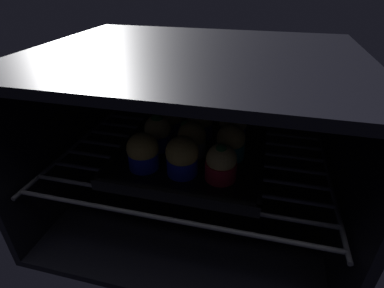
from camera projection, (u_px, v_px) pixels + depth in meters
oven_cavity at (198, 133)px, 64.80cm from camera, size 59.00×47.00×37.00cm
oven_rack at (193, 156)px, 62.98cm from camera, size 54.80×42.00×0.80cm
baking_tray at (192, 154)px, 61.50cm from camera, size 29.31×29.31×2.20cm
muffin_row0_col0 at (143, 152)px, 55.02cm from camera, size 5.98×5.98×7.19cm
muffin_row0_col1 at (180, 156)px, 53.34cm from camera, size 6.01×6.01×7.50cm
muffin_row0_col2 at (221, 163)px, 52.08cm from camera, size 5.70×5.70×7.31cm
muffin_row1_col0 at (158, 132)px, 61.27cm from camera, size 5.70×5.70×8.00cm
muffin_row1_col1 at (190, 139)px, 59.45cm from camera, size 5.78×5.78×7.02cm
muffin_row1_col2 at (231, 143)px, 58.16cm from camera, size 5.70×5.70×7.09cm
muffin_row2_col0 at (169, 119)px, 67.35cm from camera, size 6.10×6.10×7.54cm
muffin_row2_col1 at (199, 123)px, 65.93cm from camera, size 5.73×5.73×6.81cm
muffin_row2_col2 at (233, 125)px, 64.40cm from camera, size 6.17×6.17×7.40cm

